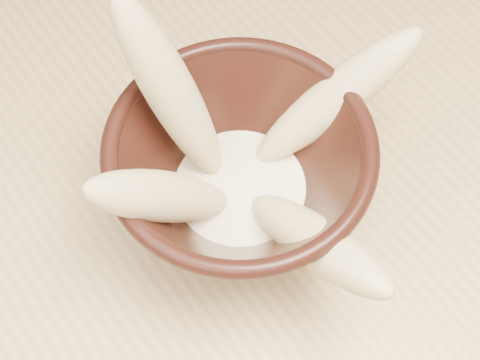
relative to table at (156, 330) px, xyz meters
name	(u,v)px	position (x,y,z in m)	size (l,w,h in m)	color
table	(156,330)	(0.00, 0.00, 0.00)	(1.20, 0.80, 0.75)	tan
bowl	(240,174)	(0.11, 0.02, 0.14)	(0.20, 0.20, 0.11)	black
milk_puddle	(240,191)	(0.11, 0.02, 0.12)	(0.11, 0.11, 0.02)	#F0E3C1
banana_upright	(171,91)	(0.09, 0.08, 0.20)	(0.04, 0.04, 0.18)	#D2B97C
banana_left	(162,197)	(0.04, 0.03, 0.17)	(0.04, 0.04, 0.14)	#D2B97C
banana_right	(335,98)	(0.20, 0.02, 0.17)	(0.04, 0.04, 0.16)	#D2B97C
banana_front	(316,242)	(0.12, -0.06, 0.16)	(0.04, 0.04, 0.15)	#D2B97C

